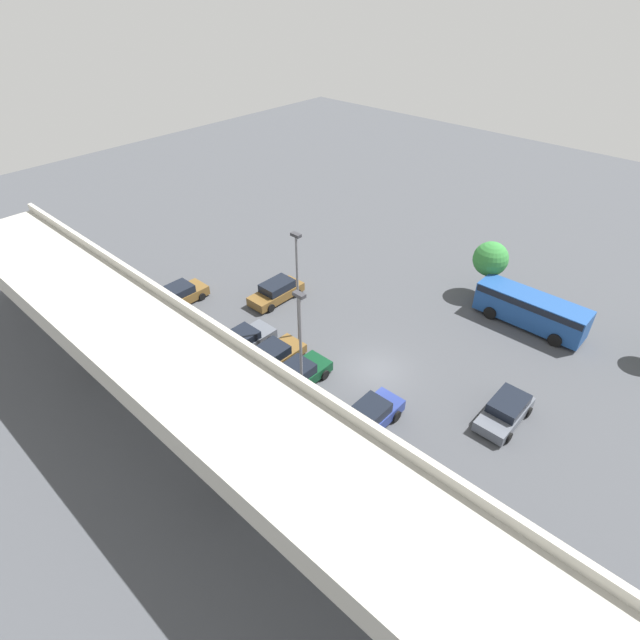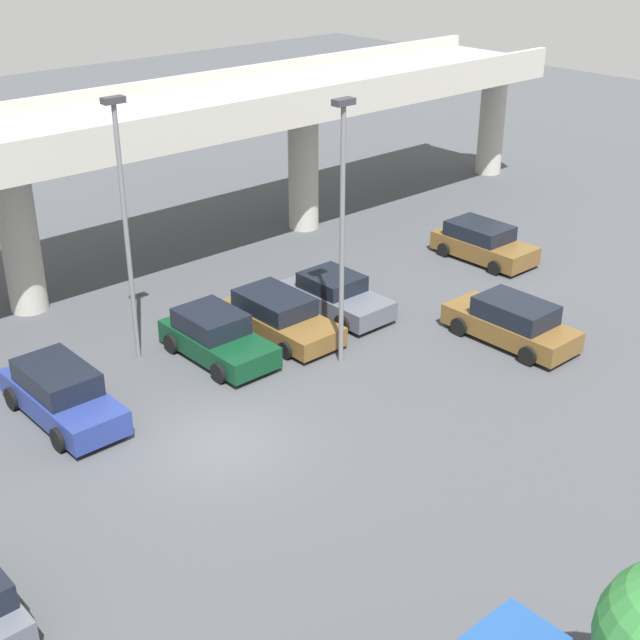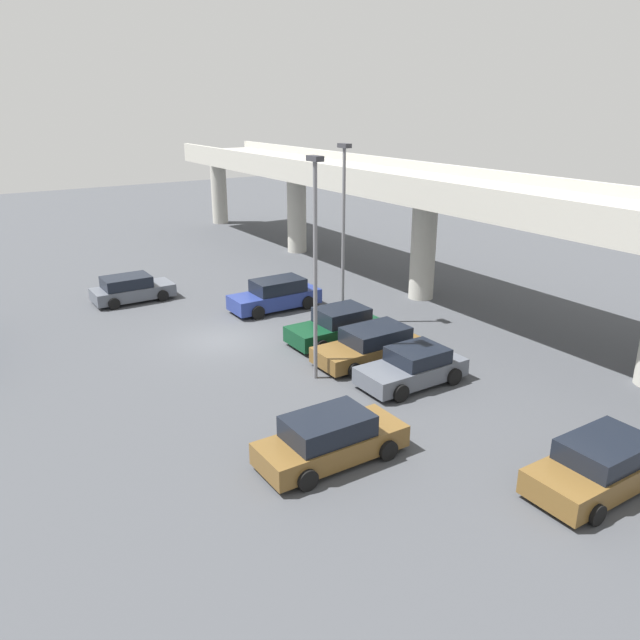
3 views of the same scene
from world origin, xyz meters
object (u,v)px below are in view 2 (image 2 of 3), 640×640
(lamp_post_near_aisle, at_px, (342,217))
(lamp_post_mid_lot, at_px, (125,215))
(parked_car_1, at_px, (61,394))
(parked_car_4, at_px, (336,295))
(parked_car_2, at_px, (216,337))
(parked_car_6, at_px, (483,243))
(parked_car_5, at_px, (512,322))
(parked_car_3, at_px, (279,316))

(lamp_post_near_aisle, xyz_separation_m, lamp_post_mid_lot, (-4.94, 4.75, -0.00))
(parked_car_1, xyz_separation_m, parked_car_4, (11.11, 0.01, -0.10))
(parked_car_2, relative_size, parked_car_6, 1.00)
(parked_car_6, bearing_deg, parked_car_5, -43.86)
(lamp_post_mid_lot, bearing_deg, parked_car_2, -40.30)
(parked_car_5, bearing_deg, parked_car_3, 43.88)
(parked_car_5, xyz_separation_m, parked_car_6, (5.43, 5.65, -0.01))
(parked_car_4, relative_size, parked_car_6, 0.99)
(parked_car_6, relative_size, lamp_post_near_aisle, 0.51)
(lamp_post_near_aisle, bearing_deg, parked_car_5, -28.20)
(parked_car_1, relative_size, parked_car_4, 1.11)
(parked_car_3, bearing_deg, parked_car_1, -89.88)
(parked_car_4, distance_m, parked_car_5, 6.55)
(parked_car_3, bearing_deg, parked_car_6, 88.81)
(parked_car_2, height_order, parked_car_3, parked_car_2)
(parked_car_1, distance_m, parked_car_2, 5.70)
(parked_car_1, bearing_deg, parked_car_4, 90.05)
(parked_car_2, height_order, lamp_post_near_aisle, lamp_post_near_aisle)
(parked_car_1, relative_size, parked_car_2, 1.10)
(parked_car_3, distance_m, lamp_post_mid_lot, 6.67)
(lamp_post_mid_lot, bearing_deg, parked_car_1, -153.94)
(parked_car_2, relative_size, lamp_post_near_aisle, 0.51)
(lamp_post_near_aisle, relative_size, lamp_post_mid_lot, 1.00)
(parked_car_1, height_order, parked_car_2, parked_car_1)
(parked_car_5, distance_m, lamp_post_near_aisle, 7.52)
(parked_car_5, xyz_separation_m, lamp_post_mid_lot, (-10.35, 7.65, 4.33))
(parked_car_1, relative_size, lamp_post_near_aisle, 0.56)
(parked_car_2, distance_m, parked_car_3, 2.67)
(parked_car_3, height_order, parked_car_5, parked_car_5)
(parked_car_4, distance_m, lamp_post_mid_lot, 8.82)
(parked_car_1, relative_size, lamp_post_mid_lot, 0.56)
(parked_car_3, xyz_separation_m, parked_car_6, (11.08, -0.23, 0.04))
(parked_car_1, xyz_separation_m, parked_car_2, (5.70, 0.07, -0.04))
(parked_car_3, bearing_deg, parked_car_4, 89.85)
(parked_car_4, xyz_separation_m, lamp_post_near_aisle, (-2.51, -2.97, 4.39))
(parked_car_1, bearing_deg, parked_car_3, 90.12)
(parked_car_3, bearing_deg, parked_car_2, -91.24)
(parked_car_2, bearing_deg, parked_car_3, 88.76)
(parked_car_6, height_order, lamp_post_mid_lot, lamp_post_mid_lot)
(parked_car_4, distance_m, lamp_post_near_aisle, 5.86)
(parked_car_6, bearing_deg, lamp_post_mid_lot, -97.25)
(parked_car_3, distance_m, parked_car_4, 2.74)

